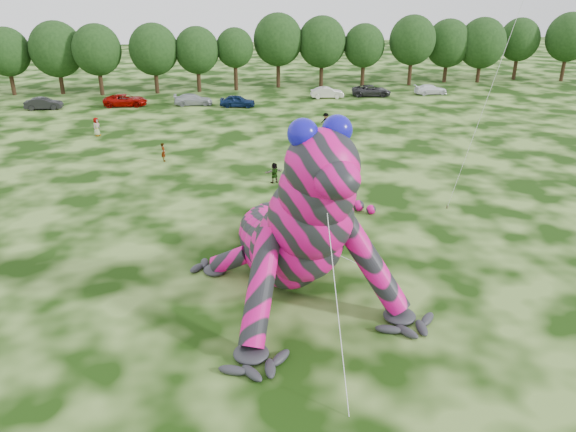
{
  "coord_description": "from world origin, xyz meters",
  "views": [
    {
      "loc": [
        -4.57,
        -24.57,
        15.31
      ],
      "look_at": [
        -0.38,
        1.38,
        4.0
      ],
      "focal_mm": 35.0,
      "sensor_mm": 36.0,
      "label": 1
    }
  ],
  "objects_px": {
    "tree_4": "(8,61)",
    "tree_17": "(567,47)",
    "tree_6": "(98,60)",
    "car_2": "(125,100)",
    "tree_9": "(235,59)",
    "spectator_0": "(164,152)",
    "tree_12": "(364,55)",
    "spectator_2": "(326,122)",
    "car_3": "(193,100)",
    "tree_13": "(412,50)",
    "car_1": "(44,104)",
    "inflatable_gecko": "(278,191)",
    "tree_5": "(58,58)",
    "car_5": "(327,93)",
    "car_7": "(431,89)",
    "tree_7": "(154,59)",
    "car_6": "(371,91)",
    "spectator_5": "(274,173)",
    "spectator_3": "(347,130)",
    "tree_16": "(518,49)",
    "tree_14": "(447,51)",
    "car_4": "(237,101)",
    "tree_8": "(198,59)",
    "tree_15": "(481,50)",
    "tree_11": "(322,52)",
    "tree_10": "(278,51)",
    "spectator_4": "(96,127)"
  },
  "relations": [
    {
      "from": "tree_15",
      "to": "car_7",
      "type": "bearing_deg",
      "value": -144.06
    },
    {
      "from": "tree_10",
      "to": "spectator_0",
      "type": "relative_size",
      "value": 6.31
    },
    {
      "from": "car_7",
      "to": "spectator_2",
      "type": "xyz_separation_m",
      "value": [
        -18.8,
        -16.92,
        0.27
      ]
    },
    {
      "from": "tree_8",
      "to": "car_1",
      "type": "relative_size",
      "value": 2.03
    },
    {
      "from": "car_1",
      "to": "spectator_2",
      "type": "relative_size",
      "value": 2.37
    },
    {
      "from": "car_2",
      "to": "spectator_5",
      "type": "relative_size",
      "value": 3.25
    },
    {
      "from": "tree_9",
      "to": "spectator_0",
      "type": "xyz_separation_m",
      "value": [
        -8.92,
        -32.76,
        -3.51
      ]
    },
    {
      "from": "tree_5",
      "to": "car_1",
      "type": "distance_m",
      "value": 10.87
    },
    {
      "from": "tree_16",
      "to": "car_4",
      "type": "distance_m",
      "value": 47.18
    },
    {
      "from": "car_2",
      "to": "spectator_0",
      "type": "xyz_separation_m",
      "value": [
        5.73,
        -24.17,
        0.08
      ]
    },
    {
      "from": "car_3",
      "to": "spectator_5",
      "type": "distance_m",
      "value": 31.21
    },
    {
      "from": "tree_11",
      "to": "tree_13",
      "type": "relative_size",
      "value": 0.99
    },
    {
      "from": "inflatable_gecko",
      "to": "car_1",
      "type": "bearing_deg",
      "value": 102.61
    },
    {
      "from": "tree_7",
      "to": "car_2",
      "type": "relative_size",
      "value": 1.76
    },
    {
      "from": "tree_12",
      "to": "spectator_2",
      "type": "bearing_deg",
      "value": -114.35
    },
    {
      "from": "tree_6",
      "to": "car_7",
      "type": "distance_m",
      "value": 45.85
    },
    {
      "from": "inflatable_gecko",
      "to": "spectator_3",
      "type": "height_order",
      "value": "inflatable_gecko"
    },
    {
      "from": "spectator_0",
      "to": "car_5",
      "type": "bearing_deg",
      "value": -48.54
    },
    {
      "from": "tree_15",
      "to": "car_4",
      "type": "height_order",
      "value": "tree_15"
    },
    {
      "from": "car_4",
      "to": "car_7",
      "type": "bearing_deg",
      "value": -70.2
    },
    {
      "from": "tree_9",
      "to": "tree_13",
      "type": "relative_size",
      "value": 0.86
    },
    {
      "from": "tree_7",
      "to": "car_7",
      "type": "relative_size",
      "value": 2.08
    },
    {
      "from": "tree_10",
      "to": "car_1",
      "type": "relative_size",
      "value": 2.38
    },
    {
      "from": "tree_7",
      "to": "car_6",
      "type": "xyz_separation_m",
      "value": [
        29.13,
        -6.81,
        -4.0
      ]
    },
    {
      "from": "tree_4",
      "to": "tree_13",
      "type": "distance_m",
      "value": 56.8
    },
    {
      "from": "car_5",
      "to": "car_2",
      "type": "bearing_deg",
      "value": 97.14
    },
    {
      "from": "tree_8",
      "to": "car_2",
      "type": "height_order",
      "value": "tree_8"
    },
    {
      "from": "tree_14",
      "to": "spectator_0",
      "type": "height_order",
      "value": "tree_14"
    },
    {
      "from": "inflatable_gecko",
      "to": "tree_16",
      "type": "bearing_deg",
      "value": 37.39
    },
    {
      "from": "tree_5",
      "to": "tree_8",
      "type": "distance_m",
      "value": 18.97
    },
    {
      "from": "car_3",
      "to": "car_6",
      "type": "bearing_deg",
      "value": -83.77
    },
    {
      "from": "tree_10",
      "to": "car_6",
      "type": "distance_m",
      "value": 15.16
    },
    {
      "from": "tree_14",
      "to": "tree_16",
      "type": "relative_size",
      "value": 1.0
    },
    {
      "from": "car_1",
      "to": "spectator_0",
      "type": "bearing_deg",
      "value": -145.77
    },
    {
      "from": "tree_6",
      "to": "car_2",
      "type": "relative_size",
      "value": 1.76
    },
    {
      "from": "car_3",
      "to": "tree_13",
      "type": "bearing_deg",
      "value": -72.67
    },
    {
      "from": "car_3",
      "to": "car_2",
      "type": "bearing_deg",
      "value": 86.59
    },
    {
      "from": "tree_6",
      "to": "car_7",
      "type": "bearing_deg",
      "value": -8.56
    },
    {
      "from": "tree_14",
      "to": "tree_15",
      "type": "height_order",
      "value": "tree_15"
    },
    {
      "from": "car_5",
      "to": "spectator_3",
      "type": "height_order",
      "value": "spectator_3"
    },
    {
      "from": "spectator_5",
      "to": "spectator_0",
      "type": "bearing_deg",
      "value": -57.06
    },
    {
      "from": "tree_14",
      "to": "spectator_4",
      "type": "xyz_separation_m",
      "value": [
        -48.49,
        -24.21,
        -3.75
      ]
    },
    {
      "from": "tree_13",
      "to": "spectator_2",
      "type": "height_order",
      "value": "tree_13"
    },
    {
      "from": "tree_6",
      "to": "spectator_5",
      "type": "relative_size",
      "value": 5.73
    },
    {
      "from": "tree_7",
      "to": "car_2",
      "type": "bearing_deg",
      "value": -113.51
    },
    {
      "from": "car_1",
      "to": "car_5",
      "type": "xyz_separation_m",
      "value": [
        36.14,
        1.24,
        0.0
      ]
    },
    {
      "from": "inflatable_gecko",
      "to": "tree_5",
      "type": "bearing_deg",
      "value": 98.18
    },
    {
      "from": "tree_4",
      "to": "tree_17",
      "type": "relative_size",
      "value": 0.88
    },
    {
      "from": "tree_17",
      "to": "car_6",
      "type": "relative_size",
      "value": 1.93
    },
    {
      "from": "tree_15",
      "to": "car_3",
      "type": "relative_size",
      "value": 1.99
    }
  ]
}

